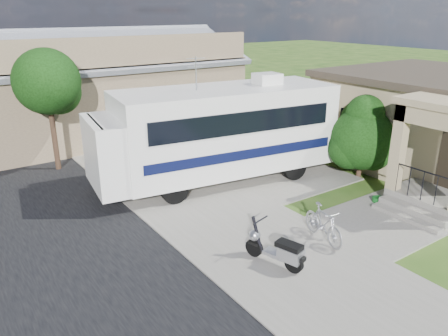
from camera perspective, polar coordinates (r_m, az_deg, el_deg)
ground at (r=12.27m, az=8.70°, el=-8.55°), size 120.00×120.00×0.00m
sidewalk_slab at (r=19.76m, az=-13.73°, el=2.35°), size 4.00×80.00×0.06m
driveway_slab at (r=16.28m, az=1.77°, el=-0.88°), size 7.00×6.00×0.05m
walk_slab at (r=13.80m, az=20.80°, el=-6.24°), size 4.00×3.00×0.05m
house at (r=19.26m, az=25.75°, el=5.87°), size 9.47×7.80×3.54m
warehouse at (r=23.28m, az=-15.48°, el=9.78°), size 12.50×8.40×5.04m
street_tree_a at (r=17.39m, az=-21.80°, el=10.08°), size 2.44×2.40×4.58m
street_tree_b at (r=27.15m, az=-27.09°, el=12.72°), size 2.44×2.40×4.73m
motorhome at (r=15.19m, az=-0.84°, el=4.92°), size 8.79×3.79×4.36m
shrub at (r=16.52m, az=17.61°, el=4.09°), size 2.48×2.37×3.05m
scooter at (r=10.55m, az=7.06°, el=-10.57°), size 0.76×1.60×1.07m
bicycle at (r=11.82m, az=12.84°, el=-7.35°), size 0.77×1.68×0.98m
garden_hose at (r=14.79m, az=19.49°, el=-4.05°), size 0.37×0.37×0.17m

